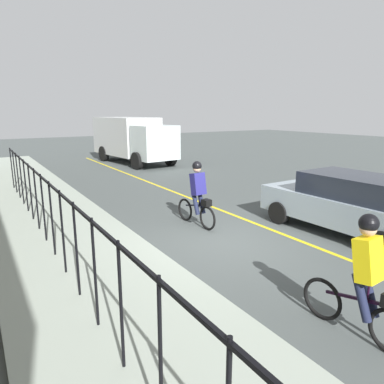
# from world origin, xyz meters

# --- Properties ---
(ground_plane) EXTENTS (80.00, 80.00, 0.00)m
(ground_plane) POSITION_xyz_m (0.00, 0.00, 0.00)
(ground_plane) COLOR #454B4A
(lane_line_centre) EXTENTS (36.00, 0.12, 0.01)m
(lane_line_centre) POSITION_xyz_m (0.00, -1.60, 0.00)
(lane_line_centre) COLOR yellow
(lane_line_centre) RESTS_ON ground
(sidewalk) EXTENTS (40.00, 3.20, 0.15)m
(sidewalk) POSITION_xyz_m (0.00, 3.40, 0.07)
(sidewalk) COLOR #939E91
(sidewalk) RESTS_ON ground
(iron_fence) EXTENTS (16.01, 0.04, 1.60)m
(iron_fence) POSITION_xyz_m (1.00, 3.80, 1.23)
(iron_fence) COLOR black
(iron_fence) RESTS_ON sidewalk
(cyclist_lead) EXTENTS (1.71, 0.38, 1.83)m
(cyclist_lead) POSITION_xyz_m (1.40, -0.09, 0.91)
(cyclist_lead) COLOR black
(cyclist_lead) RESTS_ON ground
(cyclist_follow) EXTENTS (1.71, 0.38, 1.83)m
(cyclist_follow) POSITION_xyz_m (-4.03, 0.71, 0.91)
(cyclist_follow) COLOR black
(cyclist_follow) RESTS_ON ground
(patrol_sedan) EXTENTS (4.45, 2.02, 1.58)m
(patrol_sedan) POSITION_xyz_m (-1.18, -3.07, 0.82)
(patrol_sedan) COLOR #8898A3
(patrol_sedan) RESTS_ON ground
(box_truck_background) EXTENTS (6.92, 3.10, 2.78)m
(box_truck_background) POSITION_xyz_m (14.08, -3.46, 1.55)
(box_truck_background) COLOR #B2B5B4
(box_truck_background) RESTS_ON ground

